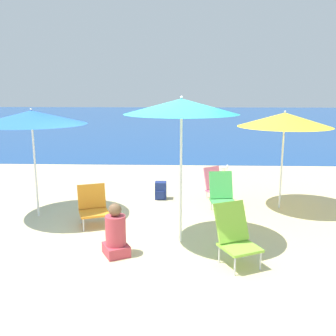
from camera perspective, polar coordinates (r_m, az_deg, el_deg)
ground_plane at (r=6.02m, az=-4.34°, el=-11.62°), size 60.00×60.00×0.00m
sea_water at (r=31.92m, az=1.01°, el=7.58°), size 60.00×40.00×0.01m
beach_umbrella_blue at (r=7.33m, az=-20.09°, el=7.24°), size 2.01×2.01×2.06m
beach_umbrella_yellow at (r=7.77m, az=17.35°, el=7.02°), size 1.85×1.85×1.99m
beach_umbrella_teal at (r=5.65m, az=2.06°, el=9.33°), size 1.74×1.74×2.30m
beach_chair_orange at (r=6.90m, az=-11.38°, el=-5.58°), size 0.67×0.71×0.71m
beach_chair_lime at (r=5.36m, az=10.21°, el=-9.85°), size 0.68×0.74×0.84m
beach_chair_pink at (r=8.48m, az=7.23°, el=-2.48°), size 0.65×0.68×0.69m
beach_chair_green at (r=7.55m, az=8.21°, el=-3.75°), size 0.54×0.60×0.78m
person_seated_near at (r=5.61m, az=-7.97°, el=-9.96°), size 0.47×0.50×0.79m
backpack_navy at (r=8.34m, az=-1.11°, el=-3.45°), size 0.25×0.26×0.39m
seagull at (r=11.13m, az=8.54°, el=0.05°), size 0.27×0.11×0.23m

